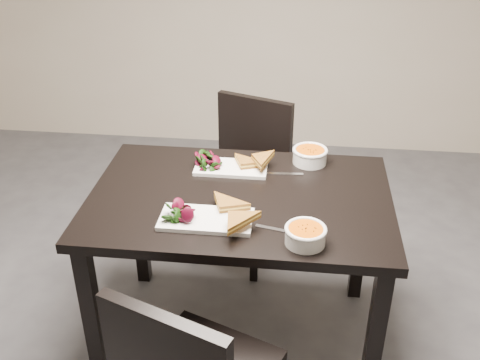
{
  "coord_description": "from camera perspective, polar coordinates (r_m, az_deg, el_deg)",
  "views": [
    {
      "loc": [
        0.35,
        -1.42,
        1.91
      ],
      "look_at": [
        0.14,
        0.47,
        0.82
      ],
      "focal_mm": 41.95,
      "sensor_mm": 36.0,
      "label": 1
    }
  ],
  "objects": [
    {
      "name": "soup_bowl_near",
      "position": [
        1.95,
        6.67,
        -5.5
      ],
      "size": [
        0.15,
        0.15,
        0.07
      ],
      "color": "white",
      "rests_on": "table"
    },
    {
      "name": "plate_near",
      "position": [
        2.07,
        -3.46,
        -4.02
      ],
      "size": [
        0.34,
        0.17,
        0.02
      ],
      "primitive_type": "cube",
      "color": "white",
      "rests_on": "table"
    },
    {
      "name": "salad_near",
      "position": [
        2.07,
        -6.22,
        -3.09
      ],
      "size": [
        0.11,
        0.1,
        0.05
      ],
      "primitive_type": null,
      "color": "black",
      "rests_on": "plate_near"
    },
    {
      "name": "sandwich_near",
      "position": [
        2.05,
        -1.63,
        -3.07
      ],
      "size": [
        0.2,
        0.18,
        0.06
      ],
      "primitive_type": null,
      "rotation": [
        0.0,
        0.0,
        0.32
      ],
      "color": "#B07424",
      "rests_on": "plate_near"
    },
    {
      "name": "sandwich_far",
      "position": [
        2.37,
        0.59,
        1.68
      ],
      "size": [
        0.19,
        0.16,
        0.05
      ],
      "primitive_type": null,
      "rotation": [
        0.0,
        0.0,
        0.36
      ],
      "color": "#B07424",
      "rests_on": "plate_far"
    },
    {
      "name": "plate_far",
      "position": [
        2.41,
        -0.91,
        1.24
      ],
      "size": [
        0.31,
        0.15,
        0.02
      ],
      "primitive_type": "cube",
      "color": "white",
      "rests_on": "table"
    },
    {
      "name": "table",
      "position": [
        2.28,
        -0.0,
        -3.69
      ],
      "size": [
        1.2,
        0.8,
        0.75
      ],
      "color": "black",
      "rests_on": "ground"
    },
    {
      "name": "soup_bowl_far",
      "position": [
        2.47,
        7.13,
        2.56
      ],
      "size": [
        0.15,
        0.15,
        0.07
      ],
      "color": "white",
      "rests_on": "table"
    },
    {
      "name": "salad_far",
      "position": [
        2.41,
        -3.28,
        1.97
      ],
      "size": [
        0.1,
        0.09,
        0.04
      ],
      "primitive_type": null,
      "color": "black",
      "rests_on": "plate_far"
    },
    {
      "name": "chair_far",
      "position": [
        2.97,
        0.54,
        1.08
      ],
      "size": [
        0.54,
        0.54,
        0.85
      ],
      "rotation": [
        0.0,
        0.0,
        -0.35
      ],
      "color": "black",
      "rests_on": "ground"
    },
    {
      "name": "cutlery_near",
      "position": [
        2.03,
        4.04,
        -5.11
      ],
      "size": [
        0.18,
        0.06,
        0.0
      ],
      "primitive_type": "cube",
      "rotation": [
        0.0,
        0.0,
        -0.23
      ],
      "color": "silver",
      "rests_on": "table"
    },
    {
      "name": "cutlery_far",
      "position": [
        2.38,
        4.29,
        0.64
      ],
      "size": [
        0.18,
        0.03,
        0.0
      ],
      "primitive_type": "cube",
      "rotation": [
        0.0,
        0.0,
        0.08
      ],
      "color": "silver",
      "rests_on": "table"
    }
  ]
}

